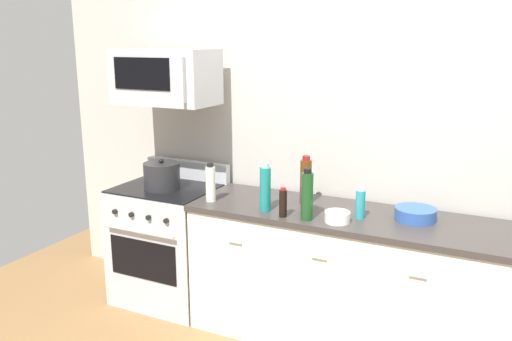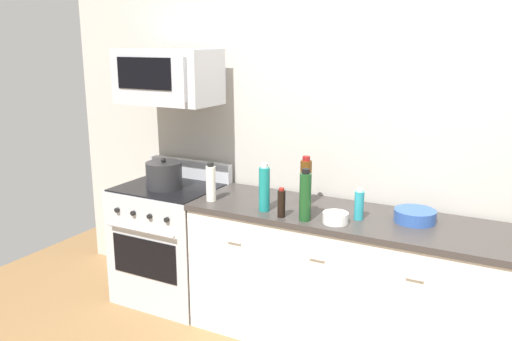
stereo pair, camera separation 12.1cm
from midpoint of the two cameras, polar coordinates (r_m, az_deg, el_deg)
The scene contains 14 objects.
back_wall at distance 3.69m, azimuth 16.23°, elevation 3.04°, with size 5.62×0.10×2.70m, color #B7B2A8.
counter_unit at distance 3.58m, azimuth 13.82°, elevation -12.17°, with size 2.53×0.66×0.92m.
range_oven at distance 4.23m, azimuth -8.34°, elevation -7.59°, with size 0.76×0.69×1.07m.
microwave at distance 3.99m, azimuth -8.61°, elevation 10.01°, with size 0.74×0.44×0.40m.
bottle_soda_blue at distance 3.39m, azimuth 6.30°, elevation -2.96°, with size 0.06×0.06×0.24m.
bottle_sparkling_teal at distance 3.44m, azimuth 1.92°, elevation -1.94°, with size 0.07×0.07×0.32m.
bottle_dish_soap at distance 3.36m, azimuth 12.10°, elevation -3.66°, with size 0.06×0.06×0.20m.
bottle_wine_green at distance 3.27m, azimuth 6.41°, elevation -2.77°, with size 0.07×0.07×0.33m.
bottle_soy_sauce_dark at distance 3.34m, azimuth 3.81°, elevation -3.54°, with size 0.05×0.05×0.19m.
bottle_vinegar_white at distance 3.67m, azimuth -3.96°, elevation -1.35°, with size 0.07×0.07×0.27m.
bottle_wine_amber at distance 3.60m, azimuth 6.36°, elevation -1.19°, with size 0.08×0.08×0.33m.
bowl_blue_mixing at distance 3.42m, azimuth 17.79°, elevation -4.64°, with size 0.25×0.25×0.08m.
bowl_white_ceramic at distance 3.29m, azimuth 9.63°, elevation -5.03°, with size 0.16×0.16×0.07m.
stockpot at distance 4.02m, azimuth -9.06°, elevation -0.49°, with size 0.27×0.27×0.23m.
Camera 2 is at (0.79, -3.12, 2.01)m, focal length 37.00 mm.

